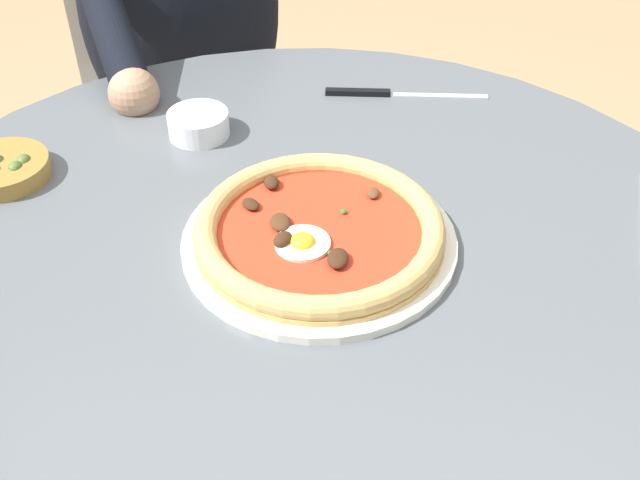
% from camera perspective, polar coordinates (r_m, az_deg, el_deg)
% --- Properties ---
extents(dining_table, '(1.01, 1.01, 0.73)m').
position_cam_1_polar(dining_table, '(0.89, -1.16, -9.36)').
color(dining_table, '#565B60').
rests_on(dining_table, ground).
extents(pizza_on_plate, '(0.29, 0.29, 0.04)m').
position_cam_1_polar(pizza_on_plate, '(0.79, -0.08, 0.62)').
color(pizza_on_plate, white).
rests_on(pizza_on_plate, dining_table).
extents(steak_knife, '(0.01, 0.23, 0.01)m').
position_cam_1_polar(steak_knife, '(1.07, 4.78, 11.16)').
color(steak_knife, silver).
rests_on(steak_knife, dining_table).
extents(ramekin_capers, '(0.08, 0.08, 0.03)m').
position_cam_1_polar(ramekin_capers, '(0.98, -9.32, 8.84)').
color(ramekin_capers, white).
rests_on(ramekin_capers, dining_table).
extents(olive_pan, '(0.11, 0.14, 0.05)m').
position_cam_1_polar(olive_pan, '(0.97, -23.28, 5.03)').
color(olive_pan, olive).
rests_on(olive_pan, dining_table).
extents(diner_person, '(0.57, 0.42, 1.18)m').
position_cam_1_polar(diner_person, '(1.45, -9.67, 9.37)').
color(diner_person, '#282833').
rests_on(diner_person, ground).
extents(cafe_chair_diner, '(0.56, 0.56, 0.87)m').
position_cam_1_polar(cafe_chair_diner, '(1.58, -10.68, 11.84)').
color(cafe_chair_diner, beige).
rests_on(cafe_chair_diner, ground).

